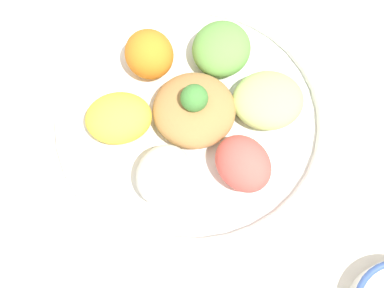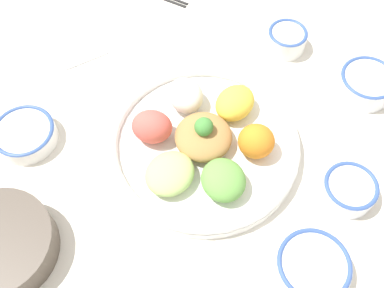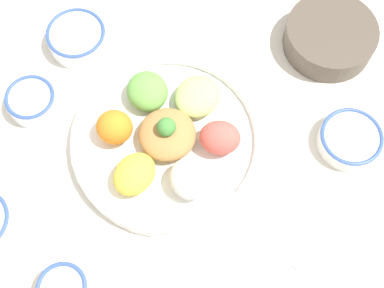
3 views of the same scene
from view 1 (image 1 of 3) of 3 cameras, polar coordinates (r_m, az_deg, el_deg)
name	(u,v)px [view 1 (image 1 of 3)]	position (r m, az deg, el deg)	size (l,w,h in m)	color
ground_plane	(174,119)	(0.69, -1.90, 2.65)	(2.40, 2.40, 0.00)	silver
salad_platter	(195,115)	(0.66, 0.27, 3.07)	(0.34, 0.34, 0.09)	white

